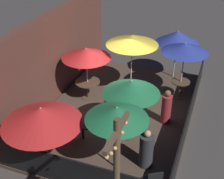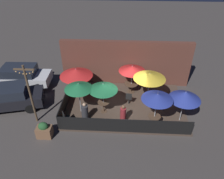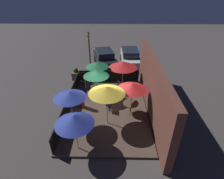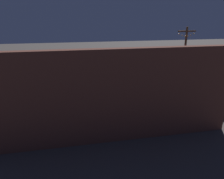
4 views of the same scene
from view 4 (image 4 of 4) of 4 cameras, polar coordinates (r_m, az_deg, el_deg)
ground_plane at (r=11.02m, az=-3.36°, el=-5.36°), size 60.00×60.00×0.00m
patio_deck at (r=10.99m, az=-3.36°, el=-5.07°), size 7.81×5.16×0.12m
building_wall at (r=7.79m, az=-0.52°, el=-2.02°), size 9.41×0.36×3.46m
fence_front at (r=13.17m, az=-5.05°, el=1.44°), size 7.61×0.05×0.95m
fence_side_left at (r=11.92m, az=15.27°, el=-1.03°), size 0.05×4.96×0.95m
patio_umbrella_0 at (r=12.08m, az=-13.12°, el=7.59°), size 1.75×1.75×2.32m
patio_umbrella_1 at (r=11.38m, az=2.58°, el=6.32°), size 1.78×1.78×2.15m
patio_umbrella_2 at (r=8.87m, az=-4.97°, el=2.74°), size 1.84×1.84×2.13m
patio_umbrella_3 at (r=10.14m, az=-11.81°, el=6.37°), size 2.01×2.01×2.46m
patio_umbrella_4 at (r=10.40m, az=16.02°, el=3.36°), size 2.26×2.26×2.00m
patio_umbrella_5 at (r=11.87m, az=9.43°, el=6.71°), size 1.73×1.73×2.14m
patio_umbrella_6 at (r=11.76m, az=-21.16°, el=5.21°), size 1.83×1.83×2.13m
dining_table_0 at (r=12.47m, az=-12.59°, el=0.51°), size 0.73×0.73×0.73m
dining_table_1 at (r=11.74m, az=2.48°, el=-0.03°), size 0.74×0.74×0.77m
dining_table_2 at (r=9.33m, az=-4.74°, el=-5.29°), size 0.97×0.97×0.73m
patio_chair_0 at (r=10.59m, az=7.59°, el=-2.70°), size 0.52×0.52×0.96m
patio_chair_1 at (r=10.69m, az=-4.76°, el=-2.46°), size 0.45×0.45×0.94m
patio_chair_2 at (r=13.57m, az=9.82°, el=1.97°), size 0.55×0.55×0.95m
patron_0 at (r=12.78m, az=6.18°, el=1.29°), size 0.57×0.57×1.27m
patron_1 at (r=12.38m, az=-4.16°, el=0.87°), size 0.49×0.49×1.29m
planter_box at (r=14.81m, az=12.33°, el=2.45°), size 0.85×0.60×1.01m
light_post at (r=13.77m, az=18.34°, el=8.13°), size 1.10×0.12×3.90m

